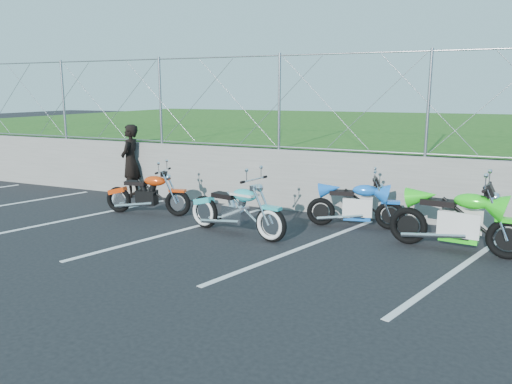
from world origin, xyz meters
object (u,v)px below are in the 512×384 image
at_px(cruiser_turquoise, 237,212).
at_px(naked_orange, 149,195).
at_px(sportbike_green, 458,223).
at_px(sportbike_blue, 356,206).
at_px(person_standing, 130,161).

height_order(cruiser_turquoise, naked_orange, cruiser_turquoise).
distance_m(sportbike_green, sportbike_blue, 1.96).
bearing_deg(sportbike_green, naked_orange, -173.02).
xyz_separation_m(naked_orange, sportbike_green, (5.97, -0.03, 0.07)).
bearing_deg(person_standing, naked_orange, 32.58).
height_order(cruiser_turquoise, person_standing, person_standing).
bearing_deg(cruiser_turquoise, sportbike_green, 21.69).
relative_size(cruiser_turquoise, person_standing, 1.20).
xyz_separation_m(cruiser_turquoise, person_standing, (-3.82, 1.95, 0.45)).
bearing_deg(sportbike_green, sportbike_blue, 164.11).
relative_size(naked_orange, sportbike_green, 0.88).
relative_size(sportbike_green, person_standing, 1.22).
xyz_separation_m(naked_orange, sportbike_blue, (4.17, 0.74, 0.00)).
xyz_separation_m(cruiser_turquoise, sportbike_green, (3.62, 0.58, 0.05)).
bearing_deg(person_standing, sportbike_green, 64.35).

